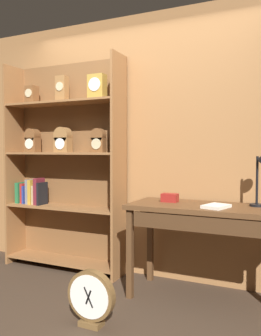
# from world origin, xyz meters

# --- Properties ---
(ground_plane) EXTENTS (10.00, 10.00, 0.00)m
(ground_plane) POSITION_xyz_m (0.00, 0.00, 0.00)
(ground_plane) COLOR #3D2D21
(back_wood_panel) EXTENTS (4.80, 0.05, 2.60)m
(back_wood_panel) POSITION_xyz_m (0.00, 1.32, 1.30)
(back_wood_panel) COLOR #9E6B3D
(back_wood_panel) RESTS_ON ground
(bookshelf) EXTENTS (1.34, 0.32, 2.18)m
(bookshelf) POSITION_xyz_m (-0.88, 1.14, 1.11)
(bookshelf) COLOR brown
(bookshelf) RESTS_ON ground
(workbench) EXTENTS (1.39, 0.56, 0.80)m
(workbench) POSITION_xyz_m (0.75, 0.91, 0.70)
(workbench) COLOR brown
(workbench) RESTS_ON ground
(toolbox_small) EXTENTS (0.14, 0.09, 0.07)m
(toolbox_small) POSITION_xyz_m (0.36, 0.99, 0.84)
(toolbox_small) COLOR maroon
(toolbox_small) RESTS_ON workbench
(open_repair_manual) EXTENTS (0.22, 0.26, 0.02)m
(open_repair_manual) POSITION_xyz_m (0.80, 0.84, 0.81)
(open_repair_manual) COLOR silver
(open_repair_manual) RESTS_ON workbench
(round_clock_large) EXTENTS (0.36, 0.11, 0.40)m
(round_clock_large) POSITION_xyz_m (0.06, 0.15, 0.21)
(round_clock_large) COLOR brown
(round_clock_large) RESTS_ON ground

